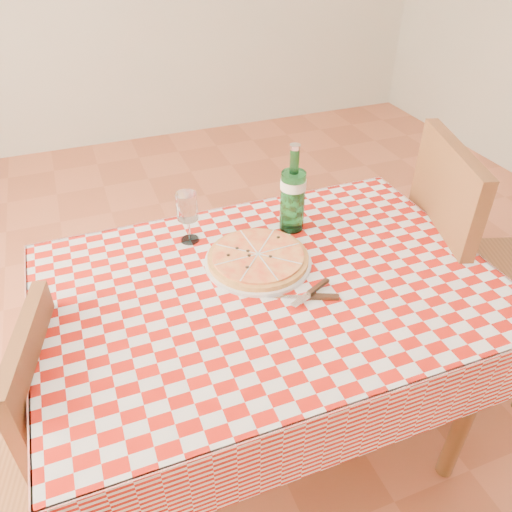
{
  "coord_description": "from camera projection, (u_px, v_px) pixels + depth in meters",
  "views": [
    {
      "loc": [
        -0.43,
        -1.01,
        1.66
      ],
      "look_at": [
        -0.02,
        0.06,
        0.82
      ],
      "focal_mm": 35.0,
      "sensor_mm": 36.0,
      "label": 1
    }
  ],
  "objects": [
    {
      "name": "chair_far",
      "position": [
        21.0,
        432.0,
        1.34
      ],
      "size": [
        0.46,
        0.46,
        0.85
      ],
      "rotation": [
        0.0,
        0.0,
        2.9
      ],
      "color": "brown",
      "rests_on": "ground"
    },
    {
      "name": "water_bottle",
      "position": [
        293.0,
        188.0,
        1.57
      ],
      "size": [
        0.09,
        0.09,
        0.29
      ],
      "primitive_type": null,
      "rotation": [
        0.0,
        0.0,
        -0.05
      ],
      "color": "#19652A",
      "rests_on": "tablecloth"
    },
    {
      "name": "pizza_plate",
      "position": [
        258.0,
        257.0,
        1.49
      ],
      "size": [
        0.34,
        0.34,
        0.04
      ],
      "primitive_type": null,
      "rotation": [
        0.0,
        0.0,
        0.05
      ],
      "color": "#C78E42",
      "rests_on": "tablecloth"
    },
    {
      "name": "chair_near",
      "position": [
        460.0,
        261.0,
        1.79
      ],
      "size": [
        0.59,
        0.59,
        1.03
      ],
      "rotation": [
        0.0,
        0.0,
        -0.31
      ],
      "color": "brown",
      "rests_on": "ground"
    },
    {
      "name": "tablecloth",
      "position": [
        270.0,
        284.0,
        1.42
      ],
      "size": [
        1.3,
        0.9,
        0.01
      ],
      "primitive_type": "cube",
      "color": "#AB140A",
      "rests_on": "dining_table"
    },
    {
      "name": "wine_glass",
      "position": [
        188.0,
        218.0,
        1.55
      ],
      "size": [
        0.08,
        0.08,
        0.17
      ],
      "primitive_type": null,
      "rotation": [
        0.0,
        0.0,
        0.22
      ],
      "color": "white",
      "rests_on": "tablecloth"
    },
    {
      "name": "cutlery",
      "position": [
        309.0,
        295.0,
        1.36
      ],
      "size": [
        0.22,
        0.19,
        0.02
      ],
      "primitive_type": null,
      "rotation": [
        0.0,
        0.0,
        0.08
      ],
      "color": "silver",
      "rests_on": "tablecloth"
    },
    {
      "name": "dining_table",
      "position": [
        270.0,
        309.0,
        1.48
      ],
      "size": [
        1.2,
        0.8,
        0.75
      ],
      "color": "brown",
      "rests_on": "ground"
    }
  ]
}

